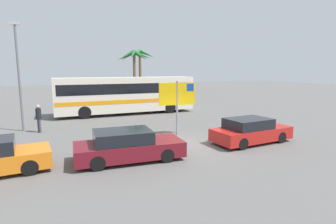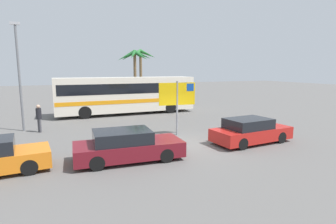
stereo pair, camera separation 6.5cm
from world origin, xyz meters
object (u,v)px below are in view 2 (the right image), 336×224
object	(u,v)px
bus_front_coach	(127,93)
car_maroon	(127,146)
ferry_sign	(178,96)
car_red	(250,131)
pedestrian_near_sign	(39,116)

from	to	relation	value
bus_front_coach	car_maroon	bearing A→B (deg)	-104.26
ferry_sign	car_red	size ratio (longest dim) A/B	0.72
bus_front_coach	car_maroon	world-z (taller)	bus_front_coach
bus_front_coach	car_red	xyz separation A→B (m)	(3.65, -11.84, -1.15)
car_red	pedestrian_near_sign	world-z (taller)	pedestrian_near_sign
pedestrian_near_sign	ferry_sign	bearing A→B (deg)	122.08
car_maroon	car_red	bearing A→B (deg)	5.06
ferry_sign	car_maroon	world-z (taller)	ferry_sign
car_maroon	car_red	size ratio (longest dim) A/B	1.04
car_maroon	pedestrian_near_sign	xyz separation A→B (m)	(-3.70, 7.20, 0.38)
ferry_sign	pedestrian_near_sign	world-z (taller)	ferry_sign
car_maroon	pedestrian_near_sign	size ratio (longest dim) A/B	2.70
car_maroon	bus_front_coach	bearing A→B (deg)	79.18
pedestrian_near_sign	bus_front_coach	bearing A→B (deg)	-174.96
ferry_sign	pedestrian_near_sign	bearing A→B (deg)	158.26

